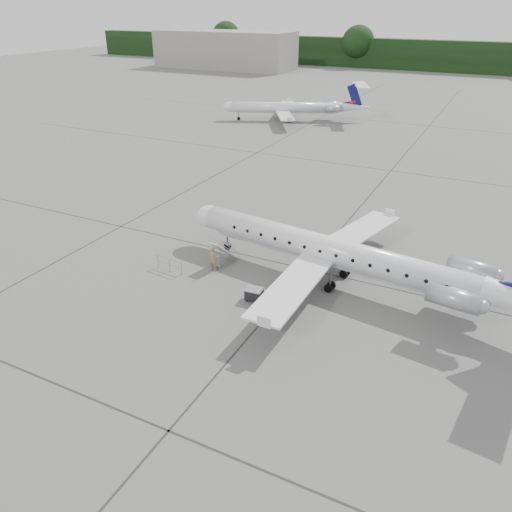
% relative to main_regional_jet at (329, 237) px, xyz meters
% --- Properties ---
extents(ground, '(320.00, 320.00, 0.00)m').
position_rel_main_regional_jet_xyz_m(ground, '(2.21, -5.57, -3.28)').
color(ground, '#62625F').
rests_on(ground, ground).
extents(treeline, '(260.00, 4.00, 8.00)m').
position_rel_main_regional_jet_xyz_m(treeline, '(2.21, 124.43, 0.72)').
color(treeline, black).
rests_on(treeline, ground).
extents(terminal_building, '(40.00, 14.00, 10.00)m').
position_rel_main_regional_jet_xyz_m(terminal_building, '(-67.79, 104.43, 1.72)').
color(terminal_building, gray).
rests_on(terminal_building, ground).
extents(main_regional_jet, '(27.77, 21.62, 6.56)m').
position_rel_main_regional_jet_xyz_m(main_regional_jet, '(0.00, 0.00, 0.00)').
color(main_regional_jet, silver).
rests_on(main_regional_jet, ground).
extents(airstair, '(1.14, 2.36, 2.05)m').
position_rel_main_regional_jet_xyz_m(airstair, '(-7.58, -1.10, -2.25)').
color(airstair, silver).
rests_on(airstair, ground).
extents(passenger, '(0.69, 0.46, 1.87)m').
position_rel_main_regional_jet_xyz_m(passenger, '(-7.75, -2.37, -2.34)').
color(passenger, olive).
rests_on(passenger, ground).
extents(safety_railing, '(2.20, 0.29, 1.00)m').
position_rel_main_regional_jet_xyz_m(safety_railing, '(-10.48, -3.88, -2.78)').
color(safety_railing, gray).
rests_on(safety_railing, ground).
extents(baggage_cart, '(1.11, 0.92, 0.90)m').
position_rel_main_regional_jet_xyz_m(baggage_cart, '(-3.27, -4.66, -2.83)').
color(baggage_cart, black).
rests_on(baggage_cart, ground).
extents(bg_regional_left, '(26.80, 23.56, 5.84)m').
position_rel_main_regional_jet_xyz_m(bg_regional_left, '(-23.62, 46.62, -0.36)').
color(bg_regional_left, silver).
rests_on(bg_regional_left, ground).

